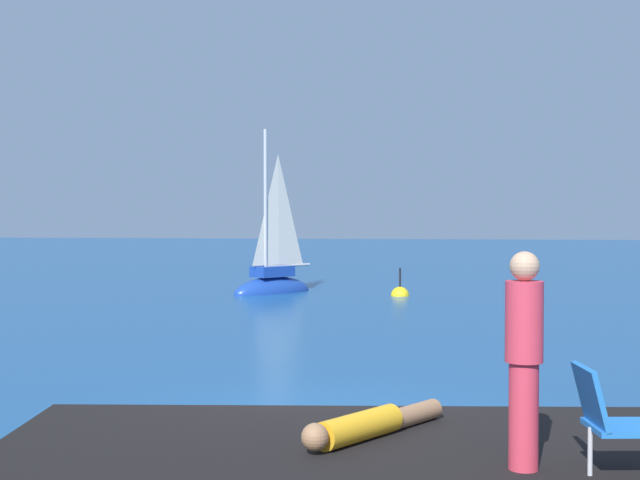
% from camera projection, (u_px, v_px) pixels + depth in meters
% --- Properties ---
extents(ground_plane, '(160.00, 160.00, 0.00)m').
position_uv_depth(ground_plane, '(318.00, 423.00, 10.07)').
color(ground_plane, navy).
extents(boulder_seaward, '(1.43, 1.47, 0.65)m').
position_uv_depth(boulder_seaward, '(542.00, 472.00, 8.12)').
color(boulder_seaward, black).
rests_on(boulder_seaward, ground).
extents(boulder_inland, '(1.42, 1.34, 0.72)m').
position_uv_depth(boulder_inland, '(601.00, 468.00, 8.26)').
color(boulder_inland, black).
rests_on(boulder_inland, ground).
extents(sailboat_near, '(2.66, 2.93, 5.63)m').
position_uv_depth(sailboat_near, '(273.00, 283.00, 27.09)').
color(sailboat_near, '#193D99').
rests_on(sailboat_near, ground).
extents(person_sunbather, '(1.11, 1.53, 0.25)m').
position_uv_depth(person_sunbather, '(369.00, 425.00, 7.26)').
color(person_sunbather, gold).
rests_on(person_sunbather, shore_ledge).
extents(person_standing, '(0.28, 0.28, 1.62)m').
position_uv_depth(person_standing, '(524.00, 353.00, 6.35)').
color(person_standing, '#DB384C').
rests_on(person_standing, shore_ledge).
extents(beach_chair, '(0.66, 0.56, 0.80)m').
position_uv_depth(beach_chair, '(610.00, 415.00, 6.21)').
color(beach_chair, blue).
rests_on(beach_chair, shore_ledge).
extents(marker_buoy, '(0.56, 0.56, 1.13)m').
position_uv_depth(marker_buoy, '(400.00, 296.00, 26.03)').
color(marker_buoy, yellow).
rests_on(marker_buoy, ground).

